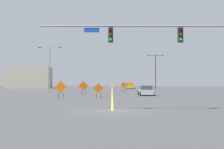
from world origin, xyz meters
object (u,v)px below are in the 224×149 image
at_px(traffic_signal_assembly, 177,41).
at_px(street_lamp_mid_left, 49,65).
at_px(construction_sign_median_far, 130,84).
at_px(construction_sign_left_shoulder, 98,89).
at_px(car_silver_approaching, 145,91).
at_px(street_lamp_mid_right, 155,69).
at_px(construction_sign_right_lane, 123,86).
at_px(construction_sign_median_near, 83,86).
at_px(construction_sign_right_shoulder, 60,88).
at_px(car_yellow_far, 130,86).

xyz_separation_m(traffic_signal_assembly, street_lamp_mid_left, (-15.65, 28.36, -0.15)).
relative_size(traffic_signal_assembly, construction_sign_median_far, 7.49).
height_order(construction_sign_left_shoulder, car_silver_approaching, construction_sign_left_shoulder).
xyz_separation_m(traffic_signal_assembly, construction_sign_left_shoulder, (-6.30, 13.58, -3.84)).
relative_size(street_lamp_mid_left, street_lamp_mid_right, 0.98).
bearing_deg(construction_sign_median_far, street_lamp_mid_left, -142.45).
height_order(street_lamp_mid_left, construction_sign_right_lane, street_lamp_mid_left).
distance_m(construction_sign_median_near, construction_sign_right_lane, 9.86).
bearing_deg(construction_sign_median_near, construction_sign_left_shoulder, -68.60).
bearing_deg(construction_sign_median_near, street_lamp_mid_right, 59.68).
relative_size(construction_sign_median_near, car_silver_approaching, 0.53).
height_order(traffic_signal_assembly, construction_sign_right_lane, traffic_signal_assembly).
relative_size(construction_sign_right_shoulder, construction_sign_right_lane, 1.06).
relative_size(street_lamp_mid_left, car_yellow_far, 1.95).
xyz_separation_m(construction_sign_left_shoulder, car_silver_approaching, (6.49, 6.16, -0.48)).
relative_size(construction_sign_left_shoulder, construction_sign_median_near, 0.88).
bearing_deg(car_yellow_far, construction_sign_median_far, -93.44).
height_order(traffic_signal_assembly, car_silver_approaching, traffic_signal_assembly).
height_order(construction_sign_median_near, car_yellow_far, construction_sign_median_near).
height_order(construction_sign_right_shoulder, car_silver_approaching, construction_sign_right_shoulder).
relative_size(construction_sign_left_shoulder, car_yellow_far, 0.44).
height_order(traffic_signal_assembly, construction_sign_right_shoulder, traffic_signal_assembly).
relative_size(street_lamp_mid_left, car_silver_approaching, 2.04).
height_order(street_lamp_mid_right, construction_sign_right_lane, street_lamp_mid_right).
height_order(street_lamp_mid_right, construction_sign_right_shoulder, street_lamp_mid_right).
bearing_deg(construction_sign_right_lane, car_silver_approaching, -70.31).
bearing_deg(car_silver_approaching, traffic_signal_assembly, -90.56).
distance_m(construction_sign_median_far, construction_sign_right_lane, 12.48).
xyz_separation_m(construction_sign_right_lane, car_silver_approaching, (2.82, -7.88, -0.60)).
bearing_deg(construction_sign_median_far, construction_sign_median_near, -112.26).
height_order(traffic_signal_assembly, street_lamp_mid_right, street_lamp_mid_right).
distance_m(construction_sign_right_shoulder, car_yellow_far, 42.21).
xyz_separation_m(traffic_signal_assembly, construction_sign_median_near, (-8.78, 19.91, -3.67)).
bearing_deg(traffic_signal_assembly, construction_sign_median_far, 90.84).
bearing_deg(construction_sign_right_shoulder, construction_sign_left_shoulder, 31.09).
height_order(street_lamp_mid_right, car_yellow_far, street_lamp_mid_right).
bearing_deg(street_lamp_mid_right, car_yellow_far, 126.03).
distance_m(traffic_signal_assembly, construction_sign_left_shoulder, 15.46).
relative_size(street_lamp_mid_left, construction_sign_right_shoulder, 3.87).
bearing_deg(car_yellow_far, construction_sign_left_shoulder, -99.52).
xyz_separation_m(traffic_signal_assembly, construction_sign_right_shoulder, (-10.40, 11.11, -3.65)).
bearing_deg(construction_sign_left_shoulder, construction_sign_right_shoulder, -148.91).
height_order(construction_sign_left_shoulder, construction_sign_right_lane, construction_sign_right_lane).
bearing_deg(construction_sign_right_lane, construction_sign_right_shoulder, -115.22).
xyz_separation_m(street_lamp_mid_left, car_silver_approaching, (15.84, -8.62, -4.17)).
xyz_separation_m(street_lamp_mid_right, construction_sign_right_shoulder, (-15.99, -33.37, -3.57)).
bearing_deg(construction_sign_right_shoulder, construction_sign_median_far, 71.19).
xyz_separation_m(construction_sign_median_far, car_yellow_far, (0.72, 12.04, -0.64)).
distance_m(construction_sign_median_far, construction_sign_median_near, 21.63).
relative_size(traffic_signal_assembly, car_silver_approaching, 3.79).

